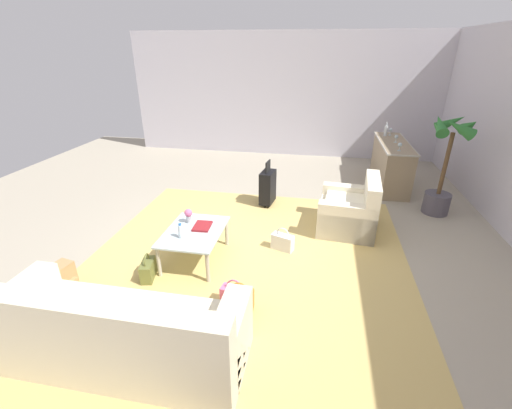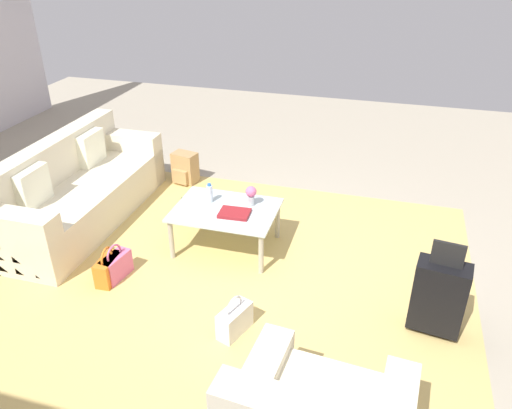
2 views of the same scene
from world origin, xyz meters
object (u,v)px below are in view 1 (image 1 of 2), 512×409
object	(u,v)px
water_bottle	(181,231)
handbag_olive	(148,270)
wine_bottle_clear	(386,131)
wine_glass_leftmost	(391,130)
coffee_table_book	(202,226)
couch	(116,338)
wine_glass_right_of_centre	(400,145)
backpack_tan	(62,281)
potted_palm	(445,166)
flower_vase	(188,215)
handbag_pink	(235,296)
bar_console	(391,163)
wine_glass_left_of_centre	(396,137)
coffee_table	(194,234)
armchair	(352,212)
handbag_orange	(239,299)
suitcase_black	(268,187)
handbag_white	(283,242)

from	to	relation	value
water_bottle	handbag_olive	distance (m)	0.63
wine_bottle_clear	wine_glass_leftmost	bearing A→B (deg)	131.24
coffee_table_book	wine_bottle_clear	bearing A→B (deg)	140.36
couch	wine_glass_right_of_centre	bearing A→B (deg)	145.71
water_bottle	backpack_tan	bearing A→B (deg)	-56.02
coffee_table_book	potted_palm	distance (m)	4.20
flower_vase	handbag_pink	xyz separation A→B (m)	(1.04, 0.91, -0.44)
bar_console	wine_glass_left_of_centre	distance (m)	0.56
couch	wine_glass_left_of_centre	bearing A→B (deg)	148.70
coffee_table	wine_bottle_clear	distance (m)	5.07
armchair	flower_vase	xyz separation A→B (m)	(1.07, -2.32, 0.27)
handbag_pink	handbag_orange	distance (m)	0.07
wine_glass_left_of_centre	potted_palm	xyz separation A→B (m)	(1.30, 0.58, -0.16)
wine_bottle_clear	wine_glass_right_of_centre	bearing A→B (deg)	3.53
couch	handbag_orange	xyz separation A→B (m)	(-0.93, 0.92, -0.18)
couch	potted_palm	distance (m)	5.54
suitcase_black	handbag_olive	size ratio (longest dim) A/B	2.37
flower_vase	handbag_white	size ratio (longest dim) A/B	0.57
wine_glass_right_of_centre	handbag_white	bearing A→B (deg)	-38.66
wine_glass_leftmost	wine_glass_left_of_centre	world-z (taller)	same
wine_glass_left_of_centre	wine_glass_leftmost	bearing A→B (deg)	-179.38
wine_glass_right_of_centre	wine_bottle_clear	bearing A→B (deg)	-176.47
handbag_orange	wine_glass_left_of_centre	bearing A→B (deg)	152.26
wine_bottle_clear	backpack_tan	bearing A→B (deg)	-40.32
couch	handbag_olive	size ratio (longest dim) A/B	6.46
flower_vase	potted_palm	world-z (taller)	potted_palm
wine_bottle_clear	suitcase_black	xyz separation A→B (m)	(2.05, -2.29, -0.69)
bar_console	handbag_orange	size ratio (longest dim) A/B	5.28
handbag_olive	backpack_tan	distance (m)	0.97
coffee_table_book	suitcase_black	distance (m)	1.98
handbag_olive	potted_palm	size ratio (longest dim) A/B	0.20
armchair	water_bottle	distance (m)	2.73
flower_vase	backpack_tan	world-z (taller)	flower_vase
wine_bottle_clear	backpack_tan	distance (m)	6.67
armchair	backpack_tan	bearing A→B (deg)	-56.44
couch	coffee_table_book	xyz separation A→B (m)	(-1.91, 0.18, 0.15)
handbag_pink	potted_palm	xyz separation A→B (m)	(-3.02, 2.94, 0.75)
coffee_table	handbag_orange	bearing A→B (deg)	43.60
potted_palm	wine_bottle_clear	bearing A→B (deg)	-159.05
coffee_table	potted_palm	xyz separation A→B (m)	(-2.20, 3.70, 0.48)
coffee_table	handbag_pink	size ratio (longest dim) A/B	2.82
handbag_pink	bar_console	bearing A→B (deg)	151.60
handbag_orange	wine_glass_leftmost	bearing A→B (deg)	155.46
coffee_table_book	bar_console	bearing A→B (deg)	135.17
bar_console	handbag_white	world-z (taller)	bar_console
flower_vase	handbag_white	world-z (taller)	flower_vase
wine_glass_left_of_centre	water_bottle	bearing A→B (deg)	-41.01
armchair	handbag_white	world-z (taller)	armchair
wine_glass_right_of_centre	handbag_olive	bearing A→B (deg)	-46.13
handbag_orange	potted_palm	world-z (taller)	potted_palm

